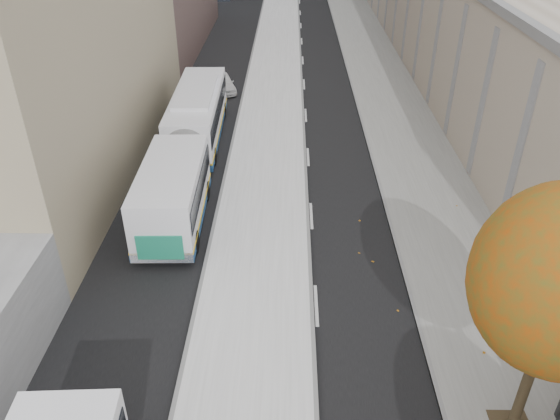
{
  "coord_description": "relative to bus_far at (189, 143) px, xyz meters",
  "views": [
    {
      "loc": [
        -2.66,
        3.16,
        13.22
      ],
      "look_at": [
        -3.0,
        20.44,
        2.5
      ],
      "focal_mm": 35.0,
      "sensor_mm": 36.0,
      "label": 1
    }
  ],
  "objects": [
    {
      "name": "bus_platform",
      "position": [
        3.91,
        6.61,
        -1.47
      ],
      "size": [
        4.25,
        150.0,
        0.15
      ],
      "primitive_type": "cube",
      "color": "#B6B6B6",
      "rests_on": "ground"
    },
    {
      "name": "distant_car",
      "position": [
        0.35,
        12.05,
        -0.92
      ],
      "size": [
        2.47,
        3.89,
        1.23
      ],
      "primitive_type": "imported",
      "rotation": [
        0.0,
        0.0,
        0.3
      ],
      "color": "silver",
      "rests_on": "ground"
    },
    {
      "name": "sidewalk",
      "position": [
        11.91,
        6.61,
        -1.5
      ],
      "size": [
        4.75,
        150.0,
        0.08
      ],
      "primitive_type": "cube",
      "color": "slate",
      "rests_on": "ground"
    },
    {
      "name": "bus_far",
      "position": [
        0.0,
        0.0,
        0.0
      ],
      "size": [
        2.94,
        16.98,
        2.82
      ],
      "rotation": [
        0.0,
        0.0,
        0.03
      ],
      "color": "white",
      "rests_on": "ground"
    }
  ]
}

